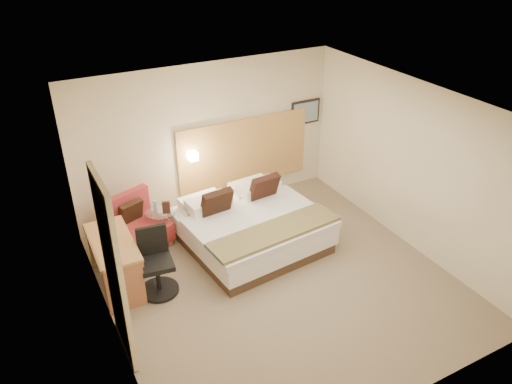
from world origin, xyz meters
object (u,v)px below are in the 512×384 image
desk (115,250)px  desk_chair (156,267)px  bed (250,226)px  lounge_chair (137,227)px  side_table (162,224)px

desk → desk_chair: size_ratio=1.28×
bed → desk: bearing=-179.0°
lounge_chair → desk_chair: desk_chair is taller
bed → desk: (-2.19, -0.04, 0.28)m
side_table → desk: 1.29m
desk → desk_chair: 0.64m
bed → side_table: 1.48m
side_table → desk_chair: desk_chair is taller
lounge_chair → side_table: lounge_chair is taller
lounge_chair → desk: size_ratio=0.83×
bed → side_table: bed is taller
lounge_chair → desk_chair: 1.22m
lounge_chair → side_table: size_ratio=1.78×
side_table → desk_chair: (-0.47, -1.20, 0.11)m
desk → side_table: bearing=41.0°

